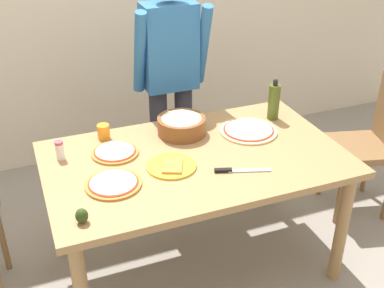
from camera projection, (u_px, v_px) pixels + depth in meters
name	position (u px, v px, depth m)	size (l,w,h in m)	color
ground	(195.00, 263.00, 2.99)	(8.00, 8.00, 0.00)	gray
dining_table	(195.00, 171.00, 2.66)	(1.60, 0.96, 0.76)	#A37A4C
person_cook	(170.00, 74.00, 3.19)	(0.49, 0.25, 1.62)	#2D2D38
chair_wooden_right	(372.00, 139.00, 3.25)	(0.49, 0.49, 0.95)	brown
pizza_raw_on_board	(249.00, 131.00, 2.86)	(0.34, 0.34, 0.02)	beige
pizza_cooked_on_tray	(115.00, 152.00, 2.64)	(0.26, 0.26, 0.02)	#C67A33
pizza_second_cooked	(113.00, 184.00, 2.37)	(0.28, 0.28, 0.02)	#C67A33
plate_with_slice	(172.00, 166.00, 2.52)	(0.26, 0.26, 0.02)	gold
popcorn_bowl	(181.00, 124.00, 2.82)	(0.28, 0.28, 0.11)	brown
olive_oil_bottle	(274.00, 102.00, 2.97)	(0.07, 0.07, 0.26)	#47561E
cup_orange	(104.00, 132.00, 2.78)	(0.07, 0.07, 0.09)	orange
salt_shaker	(60.00, 150.00, 2.57)	(0.04, 0.04, 0.11)	white
chef_knife	(236.00, 170.00, 2.48)	(0.28, 0.11, 0.02)	silver
avocado	(82.00, 216.00, 2.11)	(0.06, 0.06, 0.07)	#2D4219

